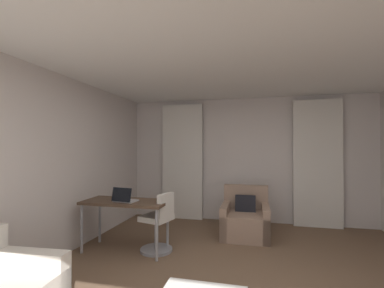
{
  "coord_description": "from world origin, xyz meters",
  "views": [
    {
      "loc": [
        0.19,
        -2.71,
        1.56
      ],
      "look_at": [
        -0.74,
        1.18,
        1.61
      ],
      "focal_mm": 24.76,
      "sensor_mm": 36.0,
      "label": 1
    }
  ],
  "objects_px": {
    "armchair": "(245,220)",
    "desk_chair": "(159,225)",
    "desk": "(126,205)",
    "laptop": "(125,199)"
  },
  "relations": [
    {
      "from": "armchair",
      "to": "desk",
      "type": "height_order",
      "value": "armchair"
    },
    {
      "from": "desk",
      "to": "desk_chair",
      "type": "height_order",
      "value": "desk_chair"
    },
    {
      "from": "armchair",
      "to": "laptop",
      "type": "bearing_deg",
      "value": -145.14
    },
    {
      "from": "armchair",
      "to": "desk_chair",
      "type": "bearing_deg",
      "value": -140.33
    },
    {
      "from": "desk_chair",
      "to": "desk",
      "type": "bearing_deg",
      "value": -170.57
    },
    {
      "from": "armchair",
      "to": "desk",
      "type": "relative_size",
      "value": 0.67
    },
    {
      "from": "armchair",
      "to": "desk_chair",
      "type": "height_order",
      "value": "desk_chair"
    },
    {
      "from": "desk",
      "to": "laptop",
      "type": "xyz_separation_m",
      "value": [
        0.02,
        -0.08,
        0.12
      ]
    },
    {
      "from": "desk",
      "to": "laptop",
      "type": "bearing_deg",
      "value": -73.83
    },
    {
      "from": "desk_chair",
      "to": "laptop",
      "type": "xyz_separation_m",
      "value": [
        -0.47,
        -0.17,
        0.41
      ]
    }
  ]
}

